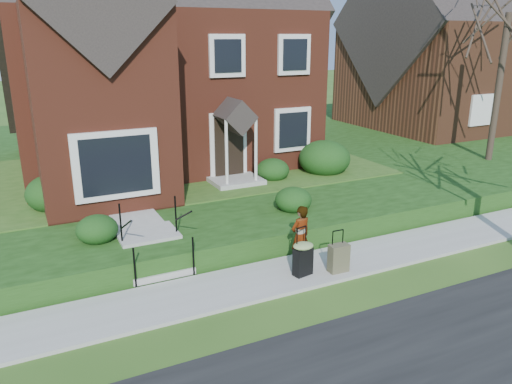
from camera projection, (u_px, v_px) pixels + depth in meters
ground at (285, 277)px, 11.25m from camera, size 120.00×120.00×0.00m
sidewalk at (285, 275)px, 11.24m from camera, size 60.00×1.60×0.08m
terrace at (244, 151)px, 22.18m from camera, size 44.00×20.00×0.60m
walkway at (124, 202)px, 14.30m from camera, size 1.20×6.00×0.06m
main_house at (151, 34)px, 17.83m from camera, size 10.40×10.20×9.40m
neighbour_house at (452, 35)px, 25.82m from camera, size 9.40×8.00×9.20m
front_steps at (153, 247)px, 11.64m from camera, size 1.40×2.02×1.50m
foundation_shrubs at (230, 172)px, 15.57m from camera, size 10.53×4.38×1.26m
woman at (300, 236)px, 11.41m from camera, size 0.59×0.45×1.46m
suitcase_black at (303, 257)px, 11.04m from camera, size 0.53×0.46×1.13m
suitcase_olive at (339, 258)px, 11.23m from camera, size 0.46×0.27×0.98m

